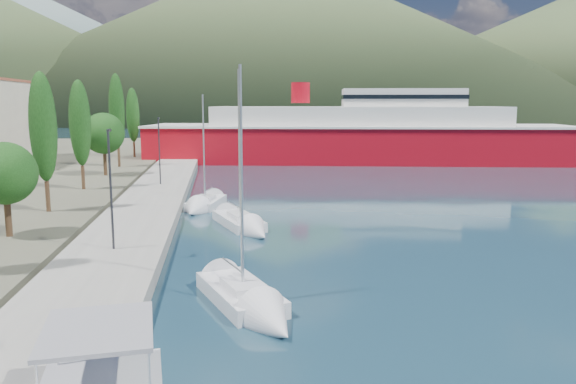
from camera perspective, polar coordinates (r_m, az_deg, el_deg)
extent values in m
plane|color=#1A3746|center=(135.30, -5.46, 5.51)|extent=(1400.00, 1400.00, 0.00)
cube|color=gray|center=(42.08, -14.29, -1.87)|extent=(5.00, 88.00, 0.80)
cone|color=slate|center=(704.78, -0.09, 15.66)|extent=(760.00, 760.00, 180.00)
cone|color=#435530|center=(420.20, -0.99, 15.74)|extent=(480.00, 480.00, 115.00)
cube|color=beige|center=(85.93, -26.43, 5.78)|extent=(9.00, 10.00, 8.00)
cube|color=#9E5138|center=(85.87, -26.62, 8.54)|extent=(9.20, 10.20, 0.30)
cylinder|color=#47301E|center=(35.27, -26.55, -2.31)|extent=(0.36, 0.36, 2.19)
sphere|color=#194415|center=(34.90, -26.83, 1.71)|extent=(3.50, 3.50, 3.50)
cylinder|color=#47301E|center=(42.22, -23.22, -0.42)|extent=(0.30, 0.30, 2.11)
ellipsoid|color=#194415|center=(41.77, -23.63, 6.07)|extent=(1.80, 1.80, 7.47)
cylinder|color=#47301E|center=(52.09, -20.09, 1.40)|extent=(0.30, 0.30, 2.08)
ellipsoid|color=#194415|center=(51.73, -20.38, 6.60)|extent=(1.80, 1.80, 7.37)
cylinder|color=#47301E|center=(61.49, -18.09, 2.86)|extent=(0.36, 0.36, 2.66)
sphere|color=#194415|center=(61.26, -18.22, 5.68)|extent=(4.26, 4.26, 4.26)
cylinder|color=#47301E|center=(69.55, -16.80, 3.47)|extent=(0.30, 0.30, 2.40)
ellipsoid|color=#194415|center=(69.27, -17.00, 7.97)|extent=(1.80, 1.80, 8.51)
cylinder|color=#47301E|center=(81.52, -15.36, 4.19)|extent=(0.30, 0.30, 2.10)
ellipsoid|color=#194415|center=(81.28, -15.50, 7.55)|extent=(1.80, 1.80, 7.46)
cylinder|color=#2D2D33|center=(29.47, -17.56, 0.13)|extent=(0.12, 0.12, 6.00)
cube|color=#2D2D33|center=(29.42, -17.74, 5.99)|extent=(0.15, 0.50, 0.12)
cylinder|color=#2D2D33|center=(52.45, -12.94, 4.03)|extent=(0.12, 0.12, 6.00)
cube|color=#2D2D33|center=(52.54, -13.02, 7.32)|extent=(0.15, 0.50, 0.12)
cube|color=gray|center=(14.43, -18.75, -13.08)|extent=(2.88, 3.30, 0.11)
cube|color=silver|center=(23.70, -4.91, -10.49)|extent=(3.74, 5.71, 0.85)
cube|color=silver|center=(23.20, -4.61, -9.44)|extent=(1.91, 2.42, 0.33)
cylinder|color=silver|center=(22.22, -4.75, 1.23)|extent=(0.12, 0.12, 8.95)
cone|color=silver|center=(20.76, -1.50, -13.34)|extent=(2.84, 3.03, 2.17)
cube|color=silver|center=(37.97, -5.05, -3.06)|extent=(3.56, 5.96, 0.79)
cube|color=silver|center=(37.52, -4.88, -2.38)|extent=(1.81, 2.50, 0.31)
cylinder|color=silver|center=(36.88, -4.97, 4.82)|extent=(0.12, 0.12, 9.69)
cone|color=silver|center=(34.67, -3.14, -4.20)|extent=(2.70, 3.09, 2.03)
cube|color=silver|center=(45.03, -8.30, -1.21)|extent=(3.28, 5.15, 0.82)
cube|color=silver|center=(44.63, -8.43, -0.59)|extent=(1.72, 2.17, 0.32)
cylinder|color=silver|center=(44.16, -8.55, 4.48)|extent=(0.12, 0.12, 8.18)
cone|color=silver|center=(42.16, -9.49, -1.93)|extent=(2.61, 2.70, 2.09)
cube|color=#AB0A17|center=(79.54, 7.04, 4.65)|extent=(59.12, 21.94, 5.59)
cube|color=silver|center=(79.38, 7.08, 6.66)|extent=(59.58, 22.37, 0.30)
cube|color=silver|center=(79.34, 7.10, 7.53)|extent=(41.09, 16.79, 3.00)
cube|color=silver|center=(79.95, 11.48, 9.36)|extent=(17.27, 10.16, 2.40)
cylinder|color=#AB0A17|center=(79.19, 1.28, 10.05)|extent=(2.60, 2.60, 2.80)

